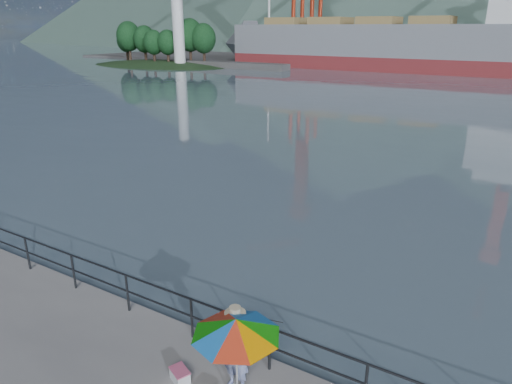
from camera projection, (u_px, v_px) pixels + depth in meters
harbor_water at (511, 55)px, 114.17m from camera, size 500.00×280.00×0.00m
guardrail at (158, 304)px, 10.67m from camera, size 22.00×0.06×1.03m
lighthouse_islet at (159, 63)px, 85.96m from camera, size 48.00×26.40×19.20m
fisherman at (236, 353)px, 8.58m from camera, size 0.67×0.48×1.72m
beach_umbrella at (236, 327)px, 7.83m from camera, size 1.72×1.72×1.95m
cooler_bag at (180, 376)px, 9.04m from camera, size 0.48×0.42×0.24m
fishing_rod at (257, 352)px, 9.87m from camera, size 0.33×1.78×1.27m
bulk_carrier at (406, 44)px, 74.06m from camera, size 56.50×9.78×14.50m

